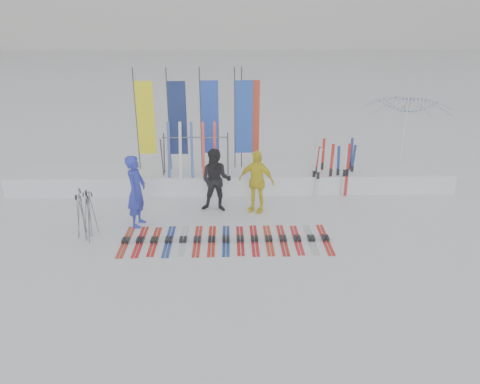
{
  "coord_description": "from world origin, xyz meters",
  "views": [
    {
      "loc": [
        -0.08,
        -9.69,
        5.42
      ],
      "look_at": [
        0.2,
        1.6,
        1.0
      ],
      "focal_mm": 35.0,
      "sensor_mm": 36.0,
      "label": 1
    }
  ],
  "objects_px": {
    "person_black": "(216,181)",
    "person_yellow": "(256,181)",
    "tent_canopy": "(404,134)",
    "ski_rack": "(195,150)",
    "person_blue": "(136,191)",
    "ski_row": "(226,240)"
  },
  "relations": [
    {
      "from": "person_black",
      "to": "ski_rack",
      "type": "height_order",
      "value": "ski_rack"
    },
    {
      "from": "tent_canopy",
      "to": "ski_row",
      "type": "distance_m",
      "value": 8.11
    },
    {
      "from": "person_black",
      "to": "ski_row",
      "type": "xyz_separation_m",
      "value": [
        0.28,
        -1.93,
        -0.88
      ]
    },
    {
      "from": "person_yellow",
      "to": "ski_rack",
      "type": "relative_size",
      "value": 0.88
    },
    {
      "from": "person_black",
      "to": "ski_row",
      "type": "distance_m",
      "value": 2.14
    },
    {
      "from": "person_yellow",
      "to": "ski_rack",
      "type": "xyz_separation_m",
      "value": [
        -1.79,
        1.53,
        0.49
      ]
    },
    {
      "from": "ski_row",
      "to": "ski_rack",
      "type": "height_order",
      "value": "ski_rack"
    },
    {
      "from": "ski_row",
      "to": "tent_canopy",
      "type": "bearing_deg",
      "value": 39.75
    },
    {
      "from": "person_black",
      "to": "ski_row",
      "type": "relative_size",
      "value": 0.35
    },
    {
      "from": "person_blue",
      "to": "tent_canopy",
      "type": "relative_size",
      "value": 0.63
    },
    {
      "from": "person_yellow",
      "to": "tent_canopy",
      "type": "bearing_deg",
      "value": 54.45
    },
    {
      "from": "ski_rack",
      "to": "person_blue",
      "type": "bearing_deg",
      "value": -120.39
    },
    {
      "from": "person_black",
      "to": "tent_canopy",
      "type": "relative_size",
      "value": 0.59
    },
    {
      "from": "person_black",
      "to": "ski_rack",
      "type": "distance_m",
      "value": 1.68
    },
    {
      "from": "person_black",
      "to": "person_yellow",
      "type": "distance_m",
      "value": 1.13
    },
    {
      "from": "person_black",
      "to": "person_yellow",
      "type": "relative_size",
      "value": 1.02
    },
    {
      "from": "person_yellow",
      "to": "ski_rack",
      "type": "height_order",
      "value": "ski_rack"
    },
    {
      "from": "person_yellow",
      "to": "tent_canopy",
      "type": "xyz_separation_m",
      "value": [
        5.29,
        3.23,
        0.5
      ]
    },
    {
      "from": "person_blue",
      "to": "ski_row",
      "type": "xyz_separation_m",
      "value": [
        2.35,
        -1.0,
        -0.94
      ]
    },
    {
      "from": "person_blue",
      "to": "ski_row",
      "type": "distance_m",
      "value": 2.72
    },
    {
      "from": "tent_canopy",
      "to": "ski_rack",
      "type": "xyz_separation_m",
      "value": [
        -7.08,
        -1.71,
        -0.01
      ]
    },
    {
      "from": "tent_canopy",
      "to": "ski_row",
      "type": "relative_size",
      "value": 0.6
    }
  ]
}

